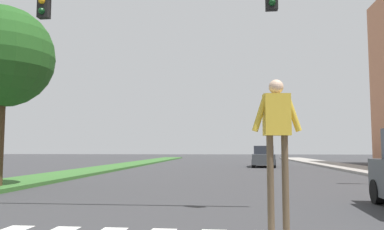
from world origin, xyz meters
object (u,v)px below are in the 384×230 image
(tree_mid, at_px, (2,57))
(sedan_midblock, at_px, (264,157))
(traffic_light_gantry, at_px, (45,29))
(pedestrian_performer, at_px, (277,135))

(tree_mid, xyz_separation_m, sedan_midblock, (10.88, 18.60, -3.99))
(tree_mid, distance_m, traffic_light_gantry, 5.46)
(traffic_light_gantry, relative_size, sedan_midblock, 2.21)
(tree_mid, height_order, traffic_light_gantry, tree_mid)
(tree_mid, bearing_deg, traffic_light_gantry, -47.82)
(tree_mid, relative_size, traffic_light_gantry, 0.63)
(traffic_light_gantry, height_order, sedan_midblock, traffic_light_gantry)
(traffic_light_gantry, bearing_deg, sedan_midblock, 72.31)
(tree_mid, height_order, pedestrian_performer, tree_mid)
(pedestrian_performer, bearing_deg, sedan_midblock, 85.62)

